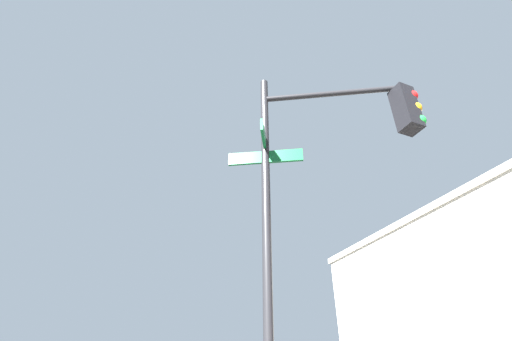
% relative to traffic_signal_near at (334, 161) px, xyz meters
% --- Properties ---
extents(traffic_signal_near, '(1.69, 2.58, 5.71)m').
position_rel_traffic_signal_near_xyz_m(traffic_signal_near, '(0.00, 0.00, 0.00)').
color(traffic_signal_near, black).
rests_on(traffic_signal_near, ground_plane).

